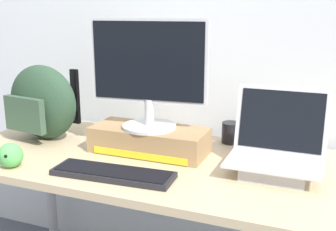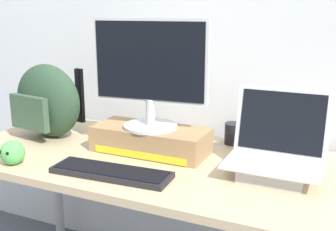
{
  "view_description": "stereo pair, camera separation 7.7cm",
  "coord_description": "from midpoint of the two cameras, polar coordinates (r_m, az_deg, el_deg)",
  "views": [
    {
      "loc": [
        0.58,
        -1.43,
        1.31
      ],
      "look_at": [
        0.0,
        0.0,
        0.91
      ],
      "focal_mm": 44.78,
      "sensor_mm": 36.0,
      "label": 1
    },
    {
      "loc": [
        0.65,
        -1.4,
        1.31
      ],
      "look_at": [
        0.0,
        0.0,
        0.91
      ],
      "focal_mm": 44.78,
      "sensor_mm": 36.0,
      "label": 2
    }
  ],
  "objects": [
    {
      "name": "back_wall",
      "position": [
        1.98,
        7.04,
        14.31
      ],
      "size": [
        7.0,
        0.1,
        2.6
      ],
      "primitive_type": "cube",
      "color": "silver",
      "rests_on": "ground"
    },
    {
      "name": "desk",
      "position": [
        1.67,
        1.33,
        -8.3
      ],
      "size": [
        1.77,
        0.74,
        0.73
      ],
      "color": "tan",
      "rests_on": "ground"
    },
    {
      "name": "toner_box_yellow",
      "position": [
        1.72,
        -1.11,
        -3.31
      ],
      "size": [
        0.47,
        0.21,
        0.1
      ],
      "color": "#9E7A51",
      "rests_on": "desk"
    },
    {
      "name": "desktop_monitor",
      "position": [
        1.66,
        -1.16,
        5.9
      ],
      "size": [
        0.47,
        0.22,
        0.44
      ],
      "rotation": [
        0.0,
        0.0,
        0.11
      ],
      "color": "silver",
      "rests_on": "toner_box_yellow"
    },
    {
      "name": "open_laptop",
      "position": [
        1.54,
        15.82,
        -5.77
      ],
      "size": [
        0.33,
        0.25,
        0.3
      ],
      "rotation": [
        0.0,
        0.0,
        -0.0
      ],
      "color": "#ADADB2",
      "rests_on": "desk"
    },
    {
      "name": "external_keyboard",
      "position": [
        1.51,
        -6.28,
        -7.69
      ],
      "size": [
        0.45,
        0.16,
        0.02
      ],
      "rotation": [
        0.0,
        0.0,
        0.06
      ],
      "color": "black",
      "rests_on": "desk"
    },
    {
      "name": "messenger_backpack",
      "position": [
        1.97,
        -15.03,
        1.89
      ],
      "size": [
        0.38,
        0.27,
        0.33
      ],
      "rotation": [
        0.0,
        0.0,
        -0.15
      ],
      "color": "#28422D",
      "rests_on": "desk"
    },
    {
      "name": "coffee_mug",
      "position": [
        1.85,
        10.22,
        -2.46
      ],
      "size": [
        0.12,
        0.08,
        0.09
      ],
      "color": "black",
      "rests_on": "desk"
    },
    {
      "name": "plush_toy",
      "position": [
        1.68,
        -19.2,
        -4.79
      ],
      "size": [
        0.09,
        0.09,
        0.09
      ],
      "color": "#56B256",
      "rests_on": "desk"
    }
  ]
}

